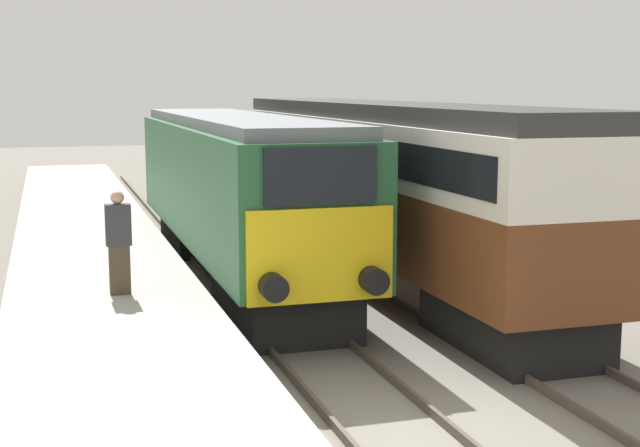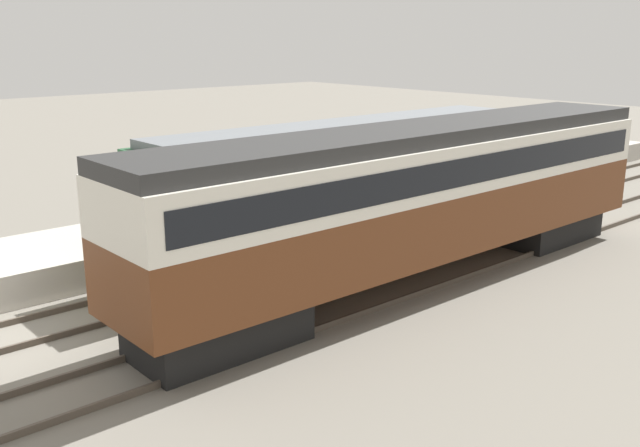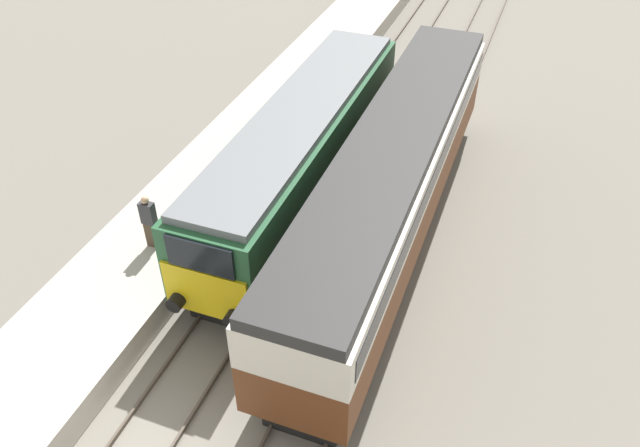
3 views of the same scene
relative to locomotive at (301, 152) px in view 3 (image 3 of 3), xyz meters
name	(u,v)px [view 3 (image 3 of 3)]	position (x,y,z in m)	size (l,w,h in m)	color
platform_left	(186,213)	(-3.30, -2.44, -1.71)	(3.50, 50.00, 0.87)	#B7B2A8
rails_near_track	(235,304)	(0.00, -5.44, -2.07)	(1.51, 60.00, 0.14)	#4C4238
rails_far_track	(343,335)	(3.40, -5.44, -2.07)	(1.50, 60.00, 0.14)	#4C4238
locomotive	(301,152)	(0.00, 0.00, 0.00)	(2.70, 14.02, 3.84)	black
passenger_carriage	(393,177)	(3.40, -0.86, 0.35)	(2.75, 16.74, 4.14)	black
person_on_platform	(149,221)	(-3.06, -4.69, -0.35)	(0.44, 0.26, 1.84)	#473828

